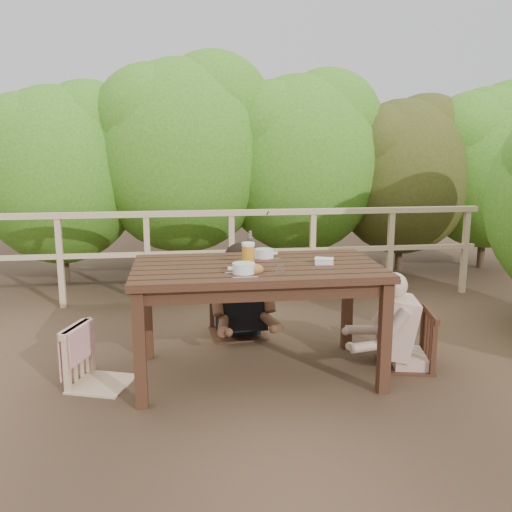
{
  "coord_description": "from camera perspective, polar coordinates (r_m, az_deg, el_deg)",
  "views": [
    {
      "loc": [
        -0.54,
        -3.92,
        1.72
      ],
      "look_at": [
        0.0,
        0.05,
        0.9
      ],
      "focal_mm": 39.14,
      "sensor_mm": 36.0,
      "label": 1
    }
  ],
  "objects": [
    {
      "name": "beer_glass",
      "position": [
        4.03,
        -0.81,
        0.1
      ],
      "size": [
        0.09,
        0.09,
        0.18
      ],
      "primitive_type": "cylinder",
      "color": "orange",
      "rests_on": "table"
    },
    {
      "name": "chair_left",
      "position": [
        4.14,
        -15.75,
        -7.36
      ],
      "size": [
        0.52,
        0.52,
        0.82
      ],
      "primitive_type": "cube",
      "rotation": [
        0.0,
        0.0,
        1.24
      ],
      "color": "tan",
      "rests_on": "ground"
    },
    {
      "name": "butter_tub",
      "position": [
        4.12,
        6.97,
        -0.62
      ],
      "size": [
        0.16,
        0.13,
        0.06
      ],
      "primitive_type": "cube",
      "rotation": [
        0.0,
        0.0,
        -0.29
      ],
      "color": "white",
      "rests_on": "table"
    },
    {
      "name": "railing",
      "position": [
        6.07,
        -2.5,
        -0.02
      ],
      "size": [
        5.6,
        0.1,
        1.01
      ],
      "primitive_type": "cube",
      "color": "tan",
      "rests_on": "ground"
    },
    {
      "name": "chair_right",
      "position": [
        4.47,
        15.16,
        -5.72
      ],
      "size": [
        0.5,
        0.5,
        0.85
      ],
      "primitive_type": "cube",
      "rotation": [
        0.0,
        0.0,
        -1.78
      ],
      "color": "#361E12",
      "rests_on": "ground"
    },
    {
      "name": "diner_right",
      "position": [
        4.43,
        15.64,
        -3.34
      ],
      "size": [
        0.7,
        0.61,
        1.23
      ],
      "primitive_type": null,
      "rotation": [
        0.0,
        0.0,
        1.37
      ],
      "color": "tan",
      "rests_on": "ground"
    },
    {
      "name": "chair_far",
      "position": [
        5.01,
        -1.88,
        -2.72
      ],
      "size": [
        0.52,
        0.52,
        0.97
      ],
      "primitive_type": "cube",
      "rotation": [
        0.0,
        0.0,
        0.08
      ],
      "color": "#361E12",
      "rests_on": "ground"
    },
    {
      "name": "soup_far",
      "position": [
        4.3,
        0.82,
        0.17
      ],
      "size": [
        0.25,
        0.25,
        0.08
      ],
      "primitive_type": "cylinder",
      "color": "white",
      "rests_on": "table"
    },
    {
      "name": "tumbler",
      "position": [
        3.78,
        2.51,
        -1.45
      ],
      "size": [
        0.07,
        0.07,
        0.08
      ],
      "primitive_type": "cylinder",
      "color": "silver",
      "rests_on": "table"
    },
    {
      "name": "bottle",
      "position": [
        4.17,
        -0.58,
        0.92
      ],
      "size": [
        0.06,
        0.06,
        0.24
      ],
      "primitive_type": "cylinder",
      "color": "silver",
      "rests_on": "table"
    },
    {
      "name": "hedge_row",
      "position": [
        7.19,
        -0.26,
        12.97
      ],
      "size": [
        6.6,
        1.6,
        3.8
      ],
      "primitive_type": null,
      "color": "#3D711B",
      "rests_on": "ground"
    },
    {
      "name": "bread_roll",
      "position": [
        3.81,
        -0.2,
        -1.38
      ],
      "size": [
        0.13,
        0.1,
        0.08
      ],
      "primitive_type": "ellipsoid",
      "color": "#AC7027",
      "rests_on": "table"
    },
    {
      "name": "soup_near",
      "position": [
        3.79,
        -1.27,
        -1.37
      ],
      "size": [
        0.26,
        0.26,
        0.09
      ],
      "primitive_type": "cylinder",
      "color": "white",
      "rests_on": "table"
    },
    {
      "name": "table",
      "position": [
        4.17,
        0.09,
        -6.69
      ],
      "size": [
        1.79,
        1.01,
        0.83
      ],
      "primitive_type": "cube",
      "color": "#361E12",
      "rests_on": "ground"
    },
    {
      "name": "woman",
      "position": [
        4.99,
        -1.92,
        -0.7
      ],
      "size": [
        0.58,
        0.7,
        1.32
      ],
      "primitive_type": null,
      "rotation": [
        0.0,
        0.0,
        3.22
      ],
      "color": "black",
      "rests_on": "ground"
    },
    {
      "name": "ground",
      "position": [
        4.32,
        0.09,
        -11.92
      ],
      "size": [
        60.0,
        60.0,
        0.0
      ],
      "primitive_type": "plane",
      "color": "brown",
      "rests_on": "ground"
    }
  ]
}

